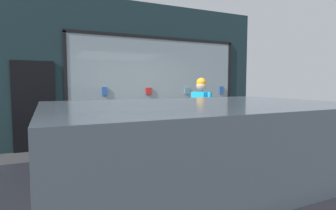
# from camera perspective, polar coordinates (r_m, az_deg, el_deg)

# --- Properties ---
(ground_plane) EXTENTS (40.00, 40.00, 0.00)m
(ground_plane) POSITION_cam_1_polar(r_m,az_deg,el_deg) (5.19, 0.75, -12.96)
(ground_plane) COLOR #38383A
(shopfront_facade) EXTENTS (7.50, 0.29, 3.75)m
(shopfront_facade) POSITION_cam_1_polar(r_m,az_deg,el_deg) (7.20, -7.21, 6.86)
(shopfront_facade) COLOR #192D33
(shopfront_facade) RESTS_ON ground_plane
(display_table_left) EXTENTS (2.31, 0.64, 0.90)m
(display_table_left) POSITION_cam_1_polar(r_m,az_deg,el_deg) (5.56, -15.67, -4.42)
(display_table_left) COLOR brown
(display_table_left) RESTS_ON ground_plane
(display_table_right) EXTENTS (2.31, 0.68, 0.88)m
(display_table_right) POSITION_cam_1_polar(r_m,az_deg,el_deg) (6.45, 7.70, -3.17)
(display_table_right) COLOR brown
(display_table_right) RESTS_ON ground_plane
(person_browsing) EXTENTS (0.26, 0.67, 1.70)m
(person_browsing) POSITION_cam_1_polar(r_m,az_deg,el_deg) (5.69, 7.21, -1.19)
(person_browsing) COLOR #2D334C
(person_browsing) RESTS_ON ground_plane
(small_dog) EXTENTS (0.39, 0.52, 0.47)m
(small_dog) POSITION_cam_1_polar(r_m,az_deg,el_deg) (5.72, 11.66, -8.08)
(small_dog) COLOR black
(small_dog) RESTS_ON ground_plane
(parked_car) EXTENTS (4.24, 2.00, 1.41)m
(parked_car) POSITION_cam_1_polar(r_m,az_deg,el_deg) (2.25, 7.04, -16.78)
(parked_car) COLOR black
(parked_car) RESTS_ON ground_plane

